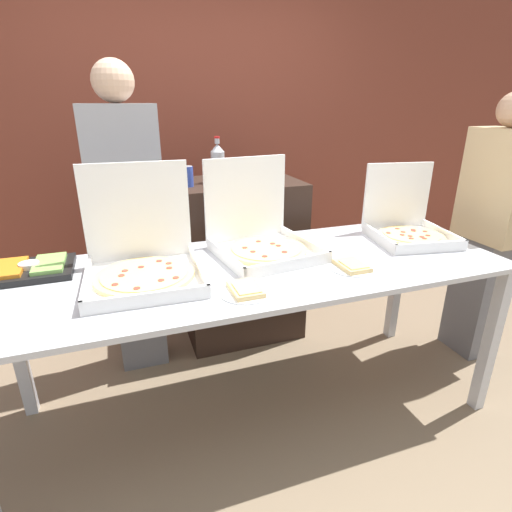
% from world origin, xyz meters
% --- Properties ---
extents(ground_plane, '(16.00, 16.00, 0.00)m').
position_xyz_m(ground_plane, '(0.00, 0.00, 0.00)').
color(ground_plane, '#847056').
extents(brick_wall_behind, '(10.00, 0.06, 2.80)m').
position_xyz_m(brick_wall_behind, '(0.00, 1.70, 1.40)').
color(brick_wall_behind, brown).
rests_on(brick_wall_behind, ground_plane).
extents(buffet_table, '(2.45, 0.88, 0.86)m').
position_xyz_m(buffet_table, '(0.00, 0.00, 0.77)').
color(buffet_table, silver).
rests_on(buffet_table, ground_plane).
extents(pizza_box_near_left, '(0.50, 0.52, 0.48)m').
position_xyz_m(pizza_box_near_left, '(-0.52, 0.05, 0.95)').
color(pizza_box_near_left, white).
rests_on(pizza_box_near_left, buffet_table).
extents(pizza_box_far_right, '(0.53, 0.54, 0.47)m').
position_xyz_m(pizza_box_far_right, '(0.09, 0.17, 0.95)').
color(pizza_box_far_right, white).
rests_on(pizza_box_far_right, buffet_table).
extents(pizza_box_far_left, '(0.47, 0.49, 0.41)m').
position_xyz_m(pizza_box_far_left, '(0.95, 0.10, 0.94)').
color(pizza_box_far_left, white).
rests_on(pizza_box_far_left, buffet_table).
extents(paper_plate_front_right, '(0.22, 0.22, 0.03)m').
position_xyz_m(paper_plate_front_right, '(-0.14, -0.26, 0.88)').
color(paper_plate_front_right, white).
rests_on(paper_plate_front_right, buffet_table).
extents(paper_plate_front_center, '(0.21, 0.21, 0.03)m').
position_xyz_m(paper_plate_front_center, '(0.42, -0.18, 0.88)').
color(paper_plate_front_center, white).
rests_on(paper_plate_front_center, buffet_table).
extents(veggie_tray, '(0.37, 0.29, 0.05)m').
position_xyz_m(veggie_tray, '(-1.01, 0.25, 0.89)').
color(veggie_tray, black).
rests_on(veggie_tray, buffet_table).
extents(sideboard_podium, '(0.79, 0.58, 1.11)m').
position_xyz_m(sideboard_podium, '(0.18, 0.84, 0.56)').
color(sideboard_podium, black).
rests_on(sideboard_podium, ground_plane).
extents(soda_bottle, '(0.09, 0.09, 0.29)m').
position_xyz_m(soda_bottle, '(0.04, 0.85, 1.24)').
color(soda_bottle, '#B7BCC1').
rests_on(soda_bottle, sideboard_podium).
extents(soda_can_silver, '(0.07, 0.07, 0.12)m').
position_xyz_m(soda_can_silver, '(0.21, 0.95, 1.17)').
color(soda_can_silver, silver).
rests_on(soda_can_silver, sideboard_podium).
extents(soda_can_colored, '(0.07, 0.07, 0.12)m').
position_xyz_m(soda_can_colored, '(-0.17, 0.77, 1.17)').
color(soda_can_colored, '#334CB2').
rests_on(soda_can_colored, sideboard_podium).
extents(person_guest_plaid, '(0.40, 0.22, 1.81)m').
position_xyz_m(person_guest_plaid, '(-0.54, 0.68, 0.95)').
color(person_guest_plaid, slate).
rests_on(person_guest_plaid, ground_plane).
extents(person_guest_cap, '(0.22, 0.40, 1.66)m').
position_xyz_m(person_guest_cap, '(1.57, 0.08, 0.86)').
color(person_guest_cap, slate).
rests_on(person_guest_cap, ground_plane).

